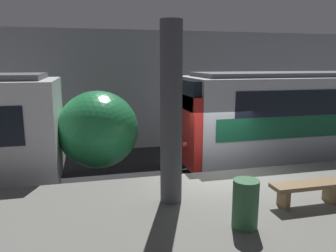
# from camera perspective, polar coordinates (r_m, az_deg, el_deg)

# --- Properties ---
(ground_plane) EXTENTS (120.00, 120.00, 0.00)m
(ground_plane) POSITION_cam_1_polar(r_m,az_deg,el_deg) (9.16, 9.08, -14.14)
(ground_plane) COLOR black
(platform) EXTENTS (40.00, 4.81, 1.09)m
(platform) POSITION_cam_1_polar(r_m,az_deg,el_deg) (7.01, 17.19, -17.88)
(platform) COLOR slate
(platform) RESTS_ON ground
(station_rear_barrier) EXTENTS (50.00, 0.15, 5.24)m
(station_rear_barrier) POSITION_cam_1_polar(r_m,az_deg,el_deg) (14.97, -0.95, 6.28)
(station_rear_barrier) COLOR gray
(station_rear_barrier) RESTS_ON ground
(support_pillar_near) EXTENTS (0.43, 0.43, 3.57)m
(support_pillar_near) POSITION_cam_1_polar(r_m,az_deg,el_deg) (6.36, 0.56, 1.99)
(support_pillar_near) COLOR #47474C
(support_pillar_near) RESTS_ON platform
(platform_bench) EXTENTS (1.50, 0.40, 0.45)m
(platform_bench) POSITION_cam_1_polar(r_m,az_deg,el_deg) (7.13, 23.15, -9.97)
(platform_bench) COLOR brown
(platform_bench) RESTS_ON platform
(trash_bin) EXTENTS (0.44, 0.44, 0.85)m
(trash_bin) POSITION_cam_1_polar(r_m,az_deg,el_deg) (5.85, 13.32, -13.07)
(trash_bin) COLOR #2D5B38
(trash_bin) RESTS_ON platform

